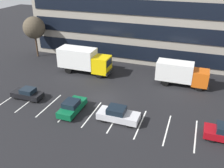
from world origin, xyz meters
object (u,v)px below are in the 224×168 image
box_truck_orange (181,73)px  sedan_black (27,94)px  box_truck_yellow (84,60)px  bare_tree (34,28)px  sedan_forest (72,107)px  sedan_silver (118,115)px

box_truck_orange → sedan_black: (-17.48, -10.31, -1.18)m
box_truck_yellow → box_truck_orange: 14.40m
box_truck_yellow → sedan_black: box_truck_yellow is taller
sedan_black → bare_tree: bare_tree is taller
box_truck_yellow → sedan_black: (-3.10, -9.76, -1.46)m
sedan_forest → bare_tree: bare_tree is taller
bare_tree → box_truck_orange: bearing=-7.2°
sedan_forest → sedan_silver: sedan_silver is taller
sedan_silver → bare_tree: (-20.15, 14.29, 4.43)m
box_truck_yellow → box_truck_orange: bearing=2.2°
box_truck_orange → sedan_black: bearing=-149.5°
box_truck_orange → sedan_black: size_ratio=1.80×
sedan_forest → bare_tree: bearing=135.5°
box_truck_orange → box_truck_yellow: bearing=-177.8°
box_truck_orange → sedan_forest: box_truck_orange is taller
sedan_silver → bare_tree: 25.10m
sedan_silver → sedan_black: bearing=176.5°
sedan_silver → bare_tree: bearing=144.7°
box_truck_yellow → sedan_forest: size_ratio=1.93×
box_truck_orange → bare_tree: bare_tree is taller
box_truck_yellow → sedan_forest: box_truck_yellow is taller
sedan_silver → sedan_black: size_ratio=1.14×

